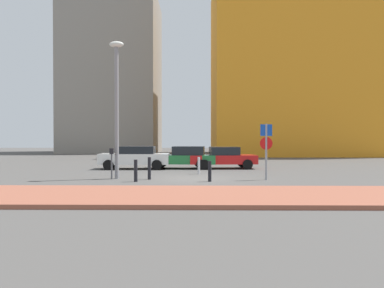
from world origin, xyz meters
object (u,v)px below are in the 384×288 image
object	(u,v)px
traffic_bollard_edge	(136,171)
parked_car_red	(223,157)
traffic_bollard_far	(149,168)
parked_car_white	(135,157)
parked_car_green	(184,157)
traffic_bollard_mid	(210,171)
parking_meter	(112,159)
parking_sign_post	(266,145)
street_lamp	(117,98)
traffic_bollard_near	(199,166)

from	to	relation	value
traffic_bollard_edge	parked_car_red	bearing A→B (deg)	59.17
parked_car_red	traffic_bollard_far	size ratio (longest dim) A/B	4.16
parked_car_white	parked_car_green	xyz separation A→B (m)	(3.15, 0.37, -0.02)
parked_car_white	traffic_bollard_mid	world-z (taller)	parked_car_white
parking_meter	traffic_bollard_edge	world-z (taller)	parking_meter
parking_sign_post	traffic_bollard_far	xyz separation A→B (m)	(-5.57, 0.11, -1.14)
parked_car_white	street_lamp	xyz separation A→B (m)	(0.07, -5.81, 3.19)
parked_car_red	traffic_bollard_edge	xyz separation A→B (m)	(-4.48, -7.51, -0.22)
parking_meter	traffic_bollard_near	world-z (taller)	parking_meter
traffic_bollard_far	traffic_bollard_mid	bearing A→B (deg)	-15.91
traffic_bollard_far	parked_car_white	bearing A→B (deg)	105.53
traffic_bollard_near	traffic_bollard_far	distance (m)	3.60
parking_meter	parked_car_red	bearing A→B (deg)	48.13
parked_car_white	parking_sign_post	world-z (taller)	parking_sign_post
traffic_bollard_edge	traffic_bollard_far	bearing A→B (deg)	61.36
parked_car_green	traffic_bollard_near	size ratio (longest dim) A/B	4.72
parked_car_white	traffic_bollard_mid	bearing A→B (deg)	-56.69
parked_car_green	parked_car_red	bearing A→B (deg)	1.80
parked_car_green	parking_sign_post	distance (m)	7.86
traffic_bollard_far	parking_sign_post	bearing A→B (deg)	-1.08
traffic_bollard_far	traffic_bollard_edge	distance (m)	1.05
parked_car_green	parked_car_red	xyz separation A→B (m)	(2.54, 0.08, -0.02)
parking_meter	street_lamp	xyz separation A→B (m)	(0.20, 0.24, 3.00)
parking_sign_post	parking_meter	xyz separation A→B (m)	(-7.41, 0.21, -0.71)
street_lamp	traffic_bollard_near	world-z (taller)	street_lamp
parked_car_green	street_lamp	xyz separation A→B (m)	(-3.08, -6.18, 3.22)
street_lamp	parked_car_red	bearing A→B (deg)	48.07
parked_car_green	traffic_bollard_far	world-z (taller)	parked_car_green
parking_meter	traffic_bollard_near	xyz separation A→B (m)	(4.22, 2.60, -0.49)
street_lamp	parked_car_green	bearing A→B (deg)	63.52
traffic_bollard_near	parked_car_white	bearing A→B (deg)	139.87
parked_car_red	parking_meter	bearing A→B (deg)	-131.87
parked_car_white	parking_sign_post	xyz separation A→B (m)	(7.28, -6.25, 0.90)
parking_sign_post	parked_car_red	bearing A→B (deg)	103.31
parked_car_red	parking_meter	distance (m)	8.72
parking_sign_post	parking_meter	distance (m)	7.44
traffic_bollard_far	parking_meter	bearing A→B (deg)	176.86
parked_car_white	traffic_bollard_edge	world-z (taller)	parked_car_white
traffic_bollard_near	parking_sign_post	bearing A→B (deg)	-41.36
parked_car_white	parking_meter	xyz separation A→B (m)	(-0.13, -6.05, 0.19)
parked_car_white	parked_car_red	distance (m)	5.71
street_lamp	traffic_bollard_edge	world-z (taller)	street_lamp
parking_meter	traffic_bollard_edge	distance (m)	1.74
parked_car_white	traffic_bollard_far	xyz separation A→B (m)	(1.71, -6.15, -0.24)
parking_meter	street_lamp	bearing A→B (deg)	49.89
parked_car_white	parked_car_green	size ratio (longest dim) A/B	1.00
parked_car_green	street_lamp	bearing A→B (deg)	-116.48
traffic_bollard_near	traffic_bollard_mid	world-z (taller)	traffic_bollard_near
parking_meter	traffic_bollard_edge	bearing A→B (deg)	-37.35
street_lamp	traffic_bollard_near	xyz separation A→B (m)	(4.02, 2.36, -3.49)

